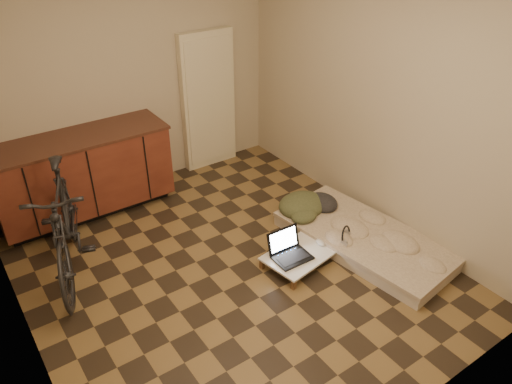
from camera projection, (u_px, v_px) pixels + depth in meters
room_shell at (225, 144)px, 4.06m from camera, size 3.50×4.00×2.60m
cabinets at (83, 175)px, 5.31m from camera, size 1.84×0.62×0.91m
appliance_panel at (208, 101)px, 6.11m from camera, size 0.70×0.10×1.70m
bicycle at (63, 219)px, 4.44m from camera, size 1.04×1.81×1.13m
futon at (365, 239)px, 4.99m from camera, size 1.07×1.86×0.15m
clothing_pile at (308, 199)px, 5.28m from camera, size 0.61×0.53×0.22m
headphones at (346, 235)px, 4.80m from camera, size 0.28×0.27×0.14m
lap_desk at (301, 254)px, 4.74m from camera, size 0.77×0.57×0.12m
laptop at (289, 251)px, 4.67m from camera, size 0.35×0.32×0.24m
mouse at (320, 242)px, 4.84m from camera, size 0.07×0.12×0.04m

